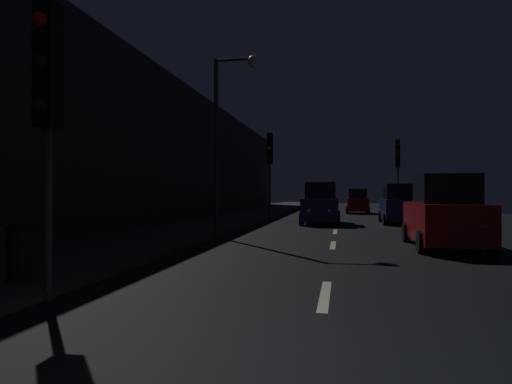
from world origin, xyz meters
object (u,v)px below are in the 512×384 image
(traffic_light_near_left, at_px, (47,86))
(trash_bin_curbside, at_px, (23,253))
(car_parked_right_far, at_px, (399,205))
(car_parked_right_near, at_px, (445,214))
(car_distant_taillights, at_px, (357,202))
(car_approaching_headlights, at_px, (321,205))
(traffic_light_far_right, at_px, (398,160))
(traffic_light_far_left, at_px, (270,156))
(streetlamp_overhead, at_px, (229,116))

(traffic_light_near_left, distance_m, trash_bin_curbside, 2.86)
(traffic_light_near_left, height_order, car_parked_right_far, traffic_light_near_left)
(car_parked_right_near, distance_m, car_distant_taillights, 22.35)
(car_approaching_headlights, distance_m, car_parked_right_near, 10.64)
(traffic_light_far_right, bearing_deg, traffic_light_near_left, -9.20)
(traffic_light_far_left, distance_m, traffic_light_far_right, 9.49)
(traffic_light_far_right, xyz_separation_m, trash_bin_curbside, (-9.09, -25.57, -3.23))
(traffic_light_near_left, bearing_deg, car_distant_taillights, 168.67)
(car_approaching_headlights, distance_m, car_parked_right_far, 4.15)
(traffic_light_near_left, bearing_deg, trash_bin_curbside, -125.42)
(trash_bin_curbside, relative_size, car_approaching_headlights, 0.22)
(traffic_light_far_right, xyz_separation_m, streetlamp_overhead, (-7.82, -16.34, 0.57))
(traffic_light_far_left, height_order, traffic_light_near_left, traffic_light_far_left)
(streetlamp_overhead, bearing_deg, trash_bin_curbside, -97.87)
(car_approaching_headlights, bearing_deg, car_parked_right_near, 22.46)
(car_distant_taillights, bearing_deg, traffic_light_far_right, -148.07)
(trash_bin_curbside, bearing_deg, car_distant_taillights, 77.60)
(streetlamp_overhead, distance_m, car_parked_right_far, 11.80)
(traffic_light_near_left, relative_size, car_distant_taillights, 1.19)
(car_parked_right_far, bearing_deg, traffic_light_near_left, 158.36)
(traffic_light_far_right, xyz_separation_m, car_parked_right_far, (-0.80, -7.51, -2.89))
(car_parked_right_near, bearing_deg, car_approaching_headlights, 22.46)
(traffic_light_near_left, distance_m, car_approaching_headlights, 18.30)
(traffic_light_far_left, bearing_deg, streetlamp_overhead, 9.36)
(car_approaching_headlights, height_order, car_parked_right_near, car_approaching_headlights)
(traffic_light_far_left, bearing_deg, trash_bin_curbside, 5.18)
(traffic_light_near_left, height_order, car_distant_taillights, traffic_light_near_left)
(streetlamp_overhead, bearing_deg, car_approaching_headlights, 69.75)
(traffic_light_far_right, bearing_deg, car_parked_right_far, 2.14)
(traffic_light_near_left, height_order, trash_bin_curbside, traffic_light_near_left)
(car_distant_taillights, bearing_deg, trash_bin_curbside, 167.60)
(traffic_light_far_left, xyz_separation_m, car_approaching_headlights, (3.24, -3.39, -2.87))
(traffic_light_far_left, distance_m, car_parked_right_near, 15.38)
(car_parked_right_near, bearing_deg, traffic_light_near_left, 137.29)
(streetlamp_overhead, bearing_deg, traffic_light_far_left, 91.45)
(traffic_light_far_left, bearing_deg, car_parked_right_far, 78.49)
(traffic_light_far_left, xyz_separation_m, car_parked_right_far, (7.31, -2.58, -2.91))
(traffic_light_far_left, bearing_deg, traffic_light_near_left, 7.65)
(streetlamp_overhead, distance_m, trash_bin_curbside, 10.06)
(car_approaching_headlights, bearing_deg, traffic_light_far_right, 149.73)
(trash_bin_curbside, height_order, car_distant_taillights, car_distant_taillights)
(car_parked_right_near, height_order, car_parked_right_far, car_parked_right_near)
(traffic_light_near_left, xyz_separation_m, streetlamp_overhead, (0.39, 9.84, 1.15))
(traffic_light_far_left, relative_size, car_distant_taillights, 1.38)
(car_approaching_headlights, bearing_deg, car_parked_right_far, 101.37)
(streetlamp_overhead, bearing_deg, traffic_light_near_left, -92.24)
(trash_bin_curbside, height_order, car_approaching_headlights, car_approaching_headlights)
(traffic_light_near_left, relative_size, car_approaching_headlights, 1.06)
(car_parked_right_near, xyz_separation_m, car_parked_right_far, (0.00, 10.65, -0.04))
(car_parked_right_far, bearing_deg, trash_bin_curbside, 155.32)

